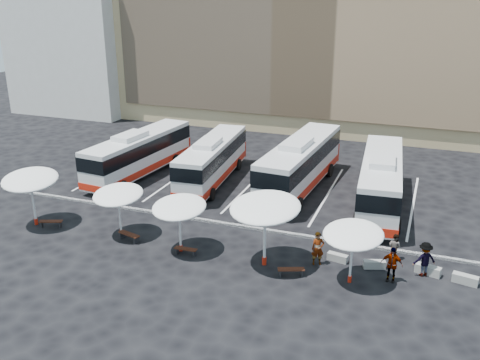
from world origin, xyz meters
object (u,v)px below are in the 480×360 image
(sunshade_4, at_px, (353,235))
(conc_bench_1, at_px, (374,264))
(bus_3, at_px, (381,180))
(conc_bench_3, at_px, (465,279))
(passenger_2, at_px, (392,264))
(sunshade_2, at_px, (179,207))
(bus_1, at_px, (212,159))
(sunshade_1, at_px, (118,195))
(wood_bench_1, at_px, (129,235))
(passenger_0, at_px, (318,248))
(bus_0, at_px, (139,153))
(wood_bench_3, at_px, (291,270))
(conc_bench_2, at_px, (428,270))
(bus_2, at_px, (300,163))
(passenger_3, at_px, (424,259))
(sunshade_3, at_px, (265,208))
(wood_bench_2, at_px, (186,250))
(wood_bench_0, at_px, (51,222))
(passenger_1, at_px, (395,247))
(conc_bench_0, at_px, (338,257))
(sunshade_0, at_px, (30,180))

(sunshade_4, xyz_separation_m, conc_bench_1, (1.01, 1.93, -2.49))
(bus_3, xyz_separation_m, conc_bench_3, (5.39, -8.78, -1.74))
(passenger_2, bearing_deg, sunshade_2, -173.52)
(bus_1, height_order, sunshade_1, bus_1)
(wood_bench_1, distance_m, passenger_0, 11.27)
(bus_0, height_order, wood_bench_3, bus_0)
(wood_bench_1, distance_m, conc_bench_2, 17.07)
(passenger_2, bearing_deg, bus_2, 126.97)
(passenger_2, bearing_deg, bus_0, 156.87)
(sunshade_1, xyz_separation_m, passenger_3, (17.54, 1.42, -1.72))
(conc_bench_2, bearing_deg, sunshade_3, -166.46)
(sunshade_3, distance_m, sunshade_4, 4.76)
(wood_bench_2, bearing_deg, bus_1, 105.97)
(wood_bench_3, height_order, conc_bench_3, conc_bench_3)
(sunshade_1, bearing_deg, wood_bench_2, -10.68)
(conc_bench_1, distance_m, passenger_2, 1.60)
(wood_bench_0, distance_m, conc_bench_2, 22.69)
(bus_1, distance_m, passenger_2, 17.95)
(sunshade_4, relative_size, wood_bench_2, 2.73)
(sunshade_4, distance_m, passenger_2, 2.76)
(passenger_0, bearing_deg, bus_1, 112.41)
(wood_bench_1, bearing_deg, bus_1, 86.82)
(bus_1, distance_m, passenger_0, 14.65)
(bus_3, distance_m, passenger_2, 10.07)
(bus_1, bearing_deg, conc_bench_2, -34.03)
(sunshade_4, xyz_separation_m, passenger_0, (-1.99, 1.29, -1.76))
(sunshade_1, bearing_deg, bus_2, 54.51)
(bus_2, xyz_separation_m, wood_bench_2, (-3.42, -12.45, -1.74))
(wood_bench_3, bearing_deg, passenger_1, 37.84)
(wood_bench_0, distance_m, conc_bench_0, 17.93)
(conc_bench_1, height_order, passenger_0, passenger_0)
(sunshade_2, bearing_deg, bus_3, 47.16)
(sunshade_3, height_order, passenger_3, sunshade_3)
(conc_bench_1, xyz_separation_m, passenger_0, (-3.00, -0.64, 0.73))
(sunshade_0, relative_size, sunshade_1, 1.44)
(sunshade_2, relative_size, wood_bench_3, 2.23)
(bus_3, height_order, wood_bench_2, bus_3)
(wood_bench_2, height_order, passenger_1, passenger_1)
(bus_0, bearing_deg, sunshade_4, -24.39)
(wood_bench_0, relative_size, conc_bench_3, 1.17)
(bus_1, bearing_deg, sunshade_2, -80.61)
(bus_2, distance_m, wood_bench_2, 13.03)
(conc_bench_3, bearing_deg, wood_bench_1, -174.56)
(bus_0, bearing_deg, passenger_1, -14.22)
(conc_bench_0, height_order, passenger_3, passenger_3)
(conc_bench_3, relative_size, passenger_1, 0.83)
(wood_bench_2, bearing_deg, passenger_0, 12.18)
(sunshade_3, height_order, conc_bench_3, sunshade_3)
(bus_3, xyz_separation_m, sunshade_2, (-9.89, -10.66, 0.75))
(wood_bench_3, relative_size, conc_bench_1, 1.24)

